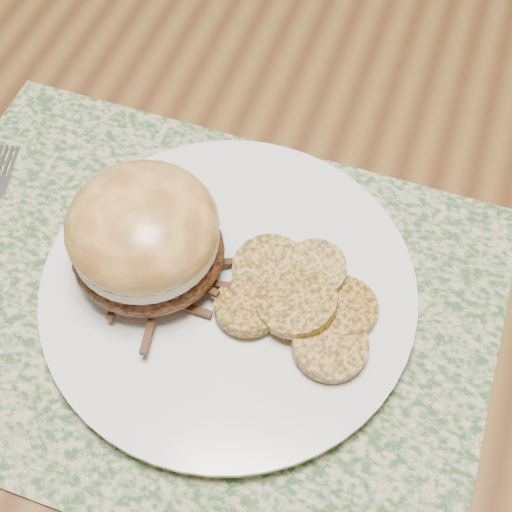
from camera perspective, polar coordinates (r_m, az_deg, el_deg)
The scene contains 6 objects.
ground at distance 1.36m, azimuth -8.47°, elevation -6.61°, with size 3.50×3.50×0.00m, color #522E1C.
dining_table at distance 0.82m, azimuth -14.53°, elevation 13.76°, with size 1.50×0.90×0.75m.
placemat at distance 0.54m, azimuth -5.43°, elevation -3.85°, with size 0.45×0.33×0.00m, color #31552B.
dinner_plate at distance 0.53m, azimuth -2.19°, elevation -2.72°, with size 0.26×0.26×0.02m, color silver.
pork_sandwich at distance 0.50m, azimuth -8.88°, elevation 1.50°, with size 0.14×0.14×0.08m.
roasted_potatoes at distance 0.51m, azimuth 3.57°, elevation -3.51°, with size 0.13×0.12×0.03m.
Camera 1 is at (0.38, -0.47, 1.22)m, focal length 50.00 mm.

